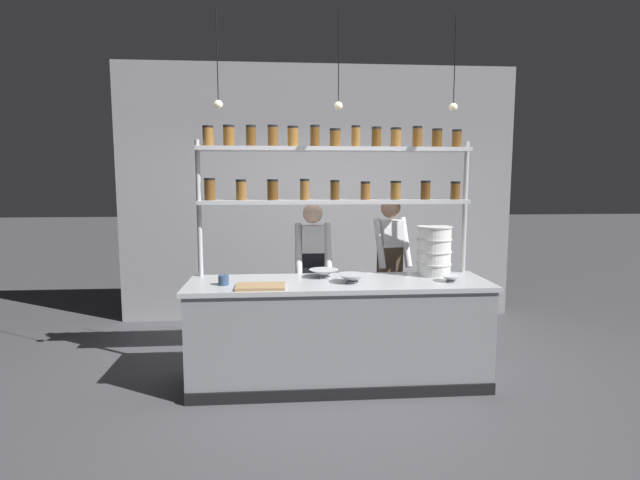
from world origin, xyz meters
TOP-DOWN VIEW (x-y plane):
  - ground_plane at (0.00, 0.00)m, footprint 40.00×40.00m
  - back_wall at (0.00, 2.16)m, footprint 5.03×0.12m
  - prep_counter at (0.00, -0.00)m, footprint 2.63×0.76m
  - spice_shelf_unit at (-0.02, 0.33)m, footprint 2.51×0.28m
  - chef_left at (-0.18, 0.64)m, footprint 0.36×0.28m
  - chef_center at (0.63, 0.78)m, footprint 0.40×0.33m
  - container_stack at (0.91, 0.20)m, footprint 0.32×0.32m
  - cutting_board at (-0.67, -0.22)m, footprint 0.40×0.26m
  - prep_bowl_near_left at (-0.12, 0.18)m, footprint 0.27×0.27m
  - prep_bowl_center_front at (0.97, -0.09)m, footprint 0.19×0.19m
  - prep_bowl_center_back at (0.11, -0.07)m, footprint 0.26×0.26m
  - serving_cup_front at (-0.98, -0.08)m, footprint 0.09×0.09m
  - pendant_light_row at (-0.01, 0.00)m, footprint 2.05×0.07m

SIDE VIEW (x-z plane):
  - ground_plane at x=0.00m, z-range 0.00..0.00m
  - prep_counter at x=0.00m, z-range 0.00..0.92m
  - chef_left at x=-0.18m, z-range 0.11..1.68m
  - chef_center at x=0.63m, z-range 0.12..1.73m
  - cutting_board at x=-0.67m, z-range 0.92..0.94m
  - prep_bowl_center_front at x=0.97m, z-range 0.92..0.97m
  - prep_bowl_center_back at x=0.11m, z-range 0.92..0.99m
  - prep_bowl_near_left at x=-0.12m, z-range 0.92..0.99m
  - serving_cup_front at x=-0.98m, z-range 0.92..1.00m
  - container_stack at x=0.91m, z-range 0.92..1.38m
  - back_wall at x=0.00m, z-range 0.00..3.22m
  - spice_shelf_unit at x=-0.02m, z-range 0.68..2.97m
  - pendant_light_row at x=-0.01m, z-range 2.06..2.86m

